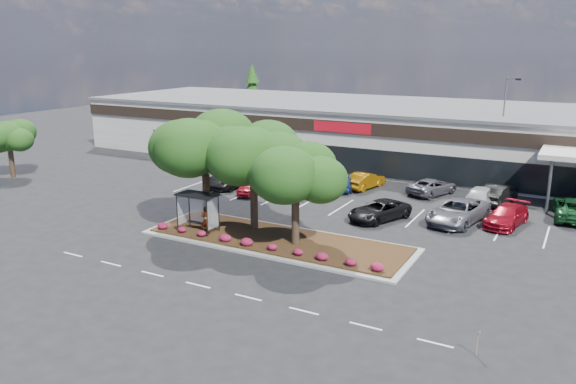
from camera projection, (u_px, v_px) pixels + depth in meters
The scene contains 29 objects.
ground at pixel (273, 268), 32.54m from camera, with size 160.00×160.00×0.00m, color black.
retail_store at pixel (430, 135), 60.55m from camera, with size 80.40×25.20×6.25m.
landscape_island at pixel (277, 240), 36.83m from camera, with size 18.00×6.00×0.26m.
lane_markings at pixel (342, 220), 41.47m from camera, with size 33.12×20.06×0.01m.
shrub_row at pixel (261, 244), 34.95m from camera, with size 17.00×0.80×0.50m, color maroon, non-canonical shape.
bus_shelter at pixel (199, 201), 37.91m from camera, with size 2.75×1.55×2.59m.
island_tree_west at pixel (205, 169), 38.98m from camera, with size 7.20×7.20×7.89m, color #183E10, non-canonical shape.
island_tree_mid at pixel (254, 176), 38.04m from camera, with size 6.60×6.60×7.32m, color #183E10, non-canonical shape.
island_tree_east at pixel (296, 194), 35.02m from camera, with size 5.80×5.80×6.50m, color #183E10, non-canonical shape.
tree_west_far at pixel (10, 149), 54.28m from camera, with size 4.80×4.80×5.61m, color #183E10, non-canonical shape.
conifer_north_west at pixel (252, 97), 84.21m from camera, with size 4.40×4.40×10.00m, color #183E10.
person_waiting at pixel (206, 220), 37.49m from camera, with size 0.68×0.45×1.88m, color #594C47.
light_pole at pixel (502, 137), 51.44m from camera, with size 1.41×0.78×9.81m.
survey_stake at pixel (478, 340), 23.18m from camera, with size 0.08×0.14×1.13m.
car_0 at pixel (232, 178), 51.12m from camera, with size 2.68×5.81×1.62m, color black.
car_1 at pixel (250, 185), 48.82m from camera, with size 1.64×4.08×1.39m, color maroon.
car_2 at pixel (297, 185), 48.58m from camera, with size 1.97×4.89×1.67m, color #1A481E.
car_4 at pixel (379, 210), 41.37m from camera, with size 2.38×5.16×1.43m, color black.
car_5 at pixel (459, 212), 41.13m from camera, with size 1.59×3.95×1.34m, color silver.
car_6 at pixel (458, 211), 40.68m from camera, with size 2.84×6.17×1.71m, color slate.
car_7 at pixel (507, 216), 40.07m from camera, with size 2.03×5.00×1.45m, color maroon.
car_9 at pixel (256, 170), 54.74m from camera, with size 1.65×4.11×1.40m, color silver.
car_10 at pixel (289, 171), 54.39m from camera, with size 1.88×4.63×1.34m, color maroon.
car_11 at pixel (346, 182), 49.95m from camera, with size 1.64×4.08×1.39m, color navy.
car_12 at pixel (365, 180), 50.46m from camera, with size 1.57×4.51×1.49m, color #774704.
car_13 at pixel (433, 187), 48.43m from camera, with size 2.30×4.99×1.39m, color #54535B.
car_14 at pixel (482, 196), 44.92m from camera, with size 1.99×4.94×1.68m, color #BDBDBD.
car_15 at pixel (498, 194), 45.62m from camera, with size 1.73×4.95×1.63m, color black.
car_16 at pixel (573, 208), 41.62m from camera, with size 2.67×5.79×1.61m, color #1A5428.
Camera 1 is at (15.19, -26.29, 12.54)m, focal length 35.00 mm.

